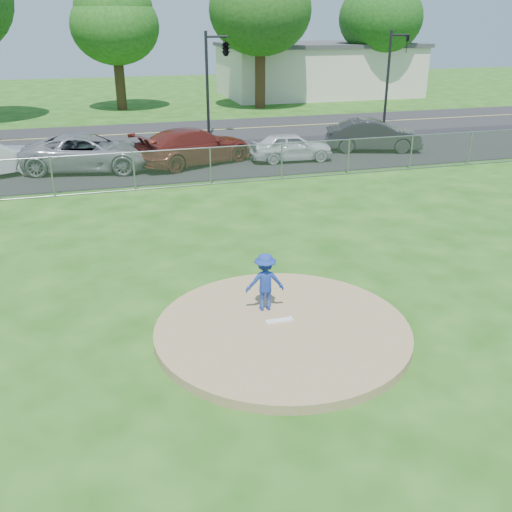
% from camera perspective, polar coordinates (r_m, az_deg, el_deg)
% --- Properties ---
extents(ground, '(120.00, 120.00, 0.00)m').
position_cam_1_polar(ground, '(21.19, -6.05, 5.52)').
color(ground, '#1B4D10').
rests_on(ground, ground).
extents(pitchers_mound, '(5.40, 5.40, 0.20)m').
position_cam_1_polar(pitchers_mound, '(12.19, 2.64, -7.41)').
color(pitchers_mound, '#977A52').
rests_on(pitchers_mound, ground).
extents(pitching_rubber, '(0.60, 0.15, 0.04)m').
position_cam_1_polar(pitching_rubber, '(12.29, 2.35, -6.48)').
color(pitching_rubber, white).
rests_on(pitching_rubber, pitchers_mound).
extents(chain_link_fence, '(40.00, 0.06, 1.50)m').
position_cam_1_polar(chain_link_fence, '(22.89, -7.06, 8.72)').
color(chain_link_fence, gray).
rests_on(chain_link_fence, ground).
extents(parking_lot, '(50.00, 8.00, 0.01)m').
position_cam_1_polar(parking_lot, '(27.40, -8.58, 9.35)').
color(parking_lot, black).
rests_on(parking_lot, ground).
extents(street, '(60.00, 7.00, 0.01)m').
position_cam_1_polar(street, '(34.70, -10.38, 12.02)').
color(street, black).
rests_on(street, ground).
extents(commercial_building, '(16.40, 9.40, 4.30)m').
position_cam_1_polar(commercial_building, '(51.92, 6.24, 18.08)').
color(commercial_building, beige).
rests_on(commercial_building, ground).
extents(tree_center, '(6.16, 6.16, 9.84)m').
position_cam_1_polar(tree_center, '(44.03, -14.01, 22.41)').
color(tree_center, '#342413').
rests_on(tree_center, ground).
extents(tree_far_right, '(6.72, 6.72, 10.74)m').
position_cam_1_polar(tree_far_right, '(50.72, 12.43, 23.16)').
color(tree_far_right, '#332212').
rests_on(tree_far_right, ground).
extents(traffic_signal_center, '(1.42, 2.48, 5.60)m').
position_cam_1_polar(traffic_signal_center, '(32.85, -3.24, 19.86)').
color(traffic_signal_center, black).
rests_on(traffic_signal_center, ground).
extents(traffic_signal_right, '(1.28, 0.20, 5.60)m').
position_cam_1_polar(traffic_signal_right, '(36.65, 13.44, 17.65)').
color(traffic_signal_right, black).
rests_on(traffic_signal_right, ground).
extents(pitcher, '(0.91, 0.59, 1.32)m').
position_cam_1_polar(pitcher, '(12.51, 0.91, -2.61)').
color(pitcher, navy).
rests_on(pitcher, pitchers_mound).
extents(traffic_cone, '(0.34, 0.34, 0.66)m').
position_cam_1_polar(traffic_cone, '(26.48, -22.09, 8.23)').
color(traffic_cone, '#F0490C').
rests_on(traffic_cone, parking_lot).
extents(parked_car_gray, '(6.04, 3.69, 1.56)m').
position_cam_1_polar(parked_car_gray, '(26.31, -16.38, 9.90)').
color(parked_car_gray, gray).
rests_on(parked_car_gray, parking_lot).
extents(parked_car_darkred, '(6.07, 4.27, 1.63)m').
position_cam_1_polar(parked_car_darkred, '(26.59, -6.19, 10.87)').
color(parked_car_darkred, maroon).
rests_on(parked_car_darkred, parking_lot).
extents(parked_car_pearl, '(3.91, 1.76, 1.30)m').
position_cam_1_polar(parked_car_pearl, '(27.16, 3.56, 10.86)').
color(parked_car_pearl, silver).
rests_on(parked_car_pearl, parking_lot).
extents(parked_car_charcoal, '(4.94, 2.93, 1.54)m').
position_cam_1_polar(parked_car_charcoal, '(29.84, 11.67, 11.74)').
color(parked_car_charcoal, '#232325').
rests_on(parked_car_charcoal, parking_lot).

